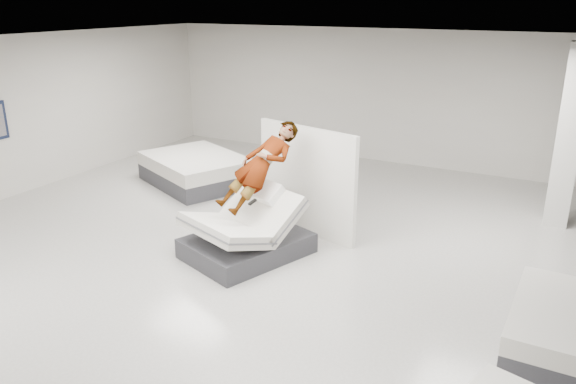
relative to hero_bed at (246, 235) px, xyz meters
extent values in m
plane|color=beige|center=(0.23, -0.76, -0.35)|extent=(14.00, 14.00, 0.00)
plane|color=#28282A|center=(0.23, -0.76, 2.85)|extent=(14.00, 14.00, 0.00)
cube|color=beige|center=(0.23, 6.24, 1.25)|extent=(12.00, 0.04, 3.20)
cube|color=#36373B|center=(0.00, 0.01, -0.20)|extent=(1.88, 2.16, 0.32)
cube|color=silver|center=(0.11, 0.30, 0.31)|extent=(1.56, 1.25, 0.70)
cube|color=slate|center=(0.11, 0.30, 0.31)|extent=(1.55, 1.17, 0.57)
cube|color=silver|center=(-0.13, -0.37, 0.18)|extent=(1.59, 1.33, 0.44)
cube|color=slate|center=(-0.13, -0.37, 0.18)|extent=(1.59, 1.30, 0.28)
cube|color=white|center=(0.15, 0.41, 0.61)|extent=(0.59, 0.51, 0.32)
imported|color=slate|center=(0.11, 0.30, 0.82)|extent=(1.11, 1.66, 1.48)
cube|color=black|center=(0.20, -0.11, 0.61)|extent=(0.09, 0.15, 0.08)
cube|color=white|center=(0.41, 1.29, 0.58)|extent=(2.01, 0.61, 1.87)
cube|color=#36373B|center=(4.70, -0.41, -0.21)|extent=(1.44, 1.90, 0.28)
cube|color=#36373B|center=(-2.90, 2.58, -0.18)|extent=(2.78, 2.50, 0.34)
cube|color=silver|center=(-2.90, 2.58, 0.13)|extent=(2.78, 2.50, 0.28)
cube|color=silver|center=(4.23, 3.74, 1.25)|extent=(0.40, 0.40, 3.20)
camera|label=1|loc=(4.38, -6.84, 3.51)|focal=35.00mm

